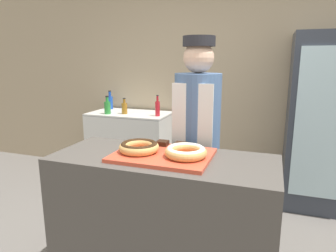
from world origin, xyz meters
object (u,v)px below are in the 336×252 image
Objects in this scene: donut_light_glaze at (186,151)px; brownie_back_right at (180,145)px; bottle_red at (158,108)px; bottle_amber at (124,108)px; donut_chocolate_glaze at (139,147)px; beverage_fridge at (318,123)px; baker_person at (197,144)px; serving_tray at (163,155)px; bottle_blue at (110,102)px; brownie_back_left at (163,143)px; chest_freezer at (131,146)px; bottle_green at (107,107)px.

brownie_back_right is at bearing 115.95° from donut_light_glaze.
bottle_amber is (-0.45, 0.00, -0.02)m from bottle_red.
donut_chocolate_glaze is 0.14× the size of beverage_fridge.
brownie_back_right is (-0.09, 0.19, -0.02)m from donut_light_glaze.
bottle_red is (-0.75, 1.50, -0.01)m from brownie_back_right.
serving_tray is at bearing -99.94° from baker_person.
baker_person is at bearing -55.92° from bottle_red.
baker_person is 2.15m from bottle_blue.
brownie_back_left is at bearing -51.03° from bottle_blue.
chest_freezer is 4.05× the size of bottle_red.
chest_freezer is at bearing 36.56° from bottle_green.
bottle_amber is at bearing 125.56° from brownie_back_left.
brownie_back_left is 1.00× the size of brownie_back_right.
bottle_amber is (-1.23, 1.15, 0.05)m from baker_person.
donut_light_glaze is at bearing -49.83° from bottle_blue.
brownie_back_left is 0.29× the size of bottle_blue.
brownie_back_left is at bearing -54.44° from bottle_amber.
brownie_back_left reaches higher than chest_freezer.
brownie_back_right is at bearing -48.60° from bottle_blue.
baker_person is (-0.06, 0.54, -0.10)m from donut_light_glaze.
chest_freezer is (-1.18, 1.60, -0.56)m from brownie_back_right.
bottle_blue is at bearing 115.15° from bottle_green.
beverage_fridge is at bearing -0.17° from chest_freezer.
brownie_back_right is at bearing -45.44° from bottle_green.
brownie_back_left is 0.33× the size of bottle_green.
donut_light_glaze is 0.21m from brownie_back_right.
beverage_fridge is at bearing 56.73° from brownie_back_right.
bottle_red reaches higher than bottle_amber.
bottle_amber is at bearing 136.88° from baker_person.
beverage_fridge reaches higher than chest_freezer.
bottle_green reaches higher than chest_freezer.
bottle_red is 1.12× the size of bottle_green.
bottle_blue is at bearing 130.17° from donut_light_glaze.
brownie_back_right is 0.29× the size of bottle_blue.
donut_chocolate_glaze is 0.60m from baker_person.
brownie_back_right is 1.67m from bottle_red.
brownie_back_right reaches higher than chest_freezer.
donut_light_glaze is 2.20m from bottle_green.
baker_person reaches higher than bottle_green.
bottle_green reaches higher than donut_light_glaze.
chest_freezer is 5.16× the size of bottle_amber.
brownie_back_right is 2.00m from bottle_green.
bottle_amber is (-1.20, 1.50, -0.03)m from brownie_back_right.
bottle_amber is (-2.25, -0.09, 0.06)m from beverage_fridge.
bottle_green is at bearing 131.80° from brownie_back_left.
bottle_green is (-0.65, -0.07, -0.01)m from bottle_red.
baker_person is at bearing 85.68° from brownie_back_right.
beverage_fridge is 8.09× the size of bottle_green.
bottle_amber is at bearing 20.80° from bottle_green.
baker_person is (0.03, 0.35, -0.08)m from brownie_back_right.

